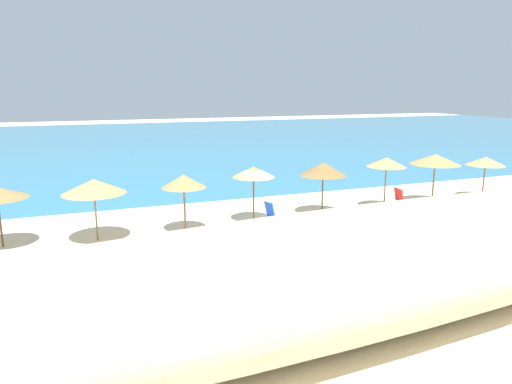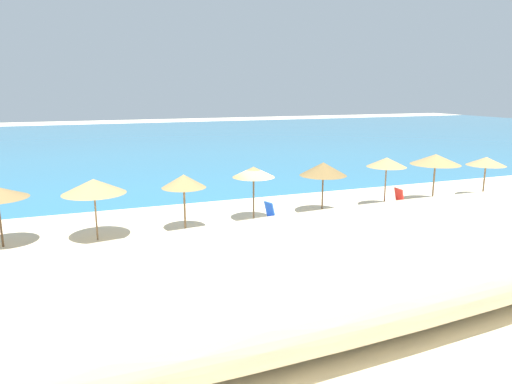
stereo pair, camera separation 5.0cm
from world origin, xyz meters
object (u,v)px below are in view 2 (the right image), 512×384
Objects in this scene: beach_umbrella_4 at (254,172)px; beach_umbrella_5 at (323,169)px; beach_umbrella_7 at (436,159)px; beach_umbrella_6 at (387,162)px; lounge_chair_1 at (262,218)px; beach_umbrella_8 at (486,161)px; lounge_chair_0 at (393,201)px; beach_umbrella_2 at (94,186)px; beach_umbrella_3 at (184,181)px; beach_ball at (263,238)px.

beach_umbrella_4 reaches higher than beach_umbrella_5.
beach_umbrella_5 is 0.96× the size of beach_umbrella_7.
beach_umbrella_6 is 7.63m from lounge_chair_1.
lounge_chair_0 is at bearing -176.03° from beach_umbrella_8.
beach_umbrella_2 is 14.73m from lounge_chair_0.
beach_umbrella_7 is at bearing 0.62° from beach_umbrella_3.
beach_umbrella_7 reaches higher than lounge_chair_1.
beach_umbrella_5 is 9.25× the size of beach_ball.
beach_ball is at bearing -169.30° from beach_umbrella_8.
beach_umbrella_6 is 0.99× the size of beach_umbrella_7.
beach_umbrella_7 reaches higher than beach_umbrella_3.
beach_umbrella_4 is 1.64× the size of lounge_chair_1.
lounge_chair_1 is 2.11m from beach_ball.
beach_umbrella_7 reaches higher than beach_ball.
lounge_chair_1 is at bearing 93.76° from lounge_chair_0.
beach_umbrella_3 reaches higher than lounge_chair_1.
beach_umbrella_5 is 4.25m from lounge_chair_1.
beach_umbrella_5 reaches higher than beach_umbrella_3.
beach_umbrella_4 is 7.33m from beach_umbrella_6.
beach_umbrella_8 is (21.25, 0.12, -0.14)m from beach_umbrella_2.
beach_umbrella_2 is at bearing 70.26° from lounge_chair_1.
beach_umbrella_5 is at bearing 177.28° from beach_umbrella_6.
beach_ball is at bearing -166.14° from beach_umbrella_7.
beach_umbrella_2 reaches higher than lounge_chair_1.
beach_umbrella_5 is (3.70, 0.01, -0.08)m from beach_umbrella_4.
beach_umbrella_7 reaches higher than beach_umbrella_5.
lounge_chair_1 is (-14.11, -0.84, -1.71)m from beach_umbrella_8.
beach_umbrella_4 is (3.40, 0.38, 0.13)m from beach_umbrella_3.
beach_ball is at bearing -103.04° from beach_umbrella_4.
beach_umbrella_2 reaches higher than beach_umbrella_8.
lounge_chair_1 is (-7.30, -0.86, -2.03)m from beach_umbrella_6.
beach_umbrella_6 is (3.63, -0.17, 0.16)m from beach_umbrella_5.
beach_umbrella_3 is 11.05m from lounge_chair_0.
beach_umbrella_5 reaches higher than lounge_chair_0.
lounge_chair_1 is (-7.47, -0.38, -0.05)m from lounge_chair_0.
beach_umbrella_7 reaches higher than beach_umbrella_6.
beach_umbrella_2 is 7.29m from beach_ball.
beach_umbrella_6 reaches higher than beach_umbrella_4.
beach_umbrella_4 is 2.00× the size of lounge_chair_0.
beach_umbrella_3 is at bearing 65.49° from lounge_chair_1.
beach_ball is at bearing -22.67° from beach_umbrella_2.
beach_umbrella_6 is 2.05× the size of lounge_chair_0.
beach_umbrella_5 is (10.81, 0.31, 0.01)m from beach_umbrella_2.
beach_umbrella_8 is (17.53, 0.20, -0.11)m from beach_umbrella_3.
beach_umbrella_5 is 1.99× the size of lounge_chair_0.
beach_umbrella_2 is 1.96× the size of lounge_chair_0.
beach_umbrella_8 is 1.49× the size of lounge_chair_1.
beach_umbrella_6 reaches higher than lounge_chair_0.
beach_umbrella_8 reaches higher than beach_ball.
beach_umbrella_4 reaches higher than lounge_chair_1.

